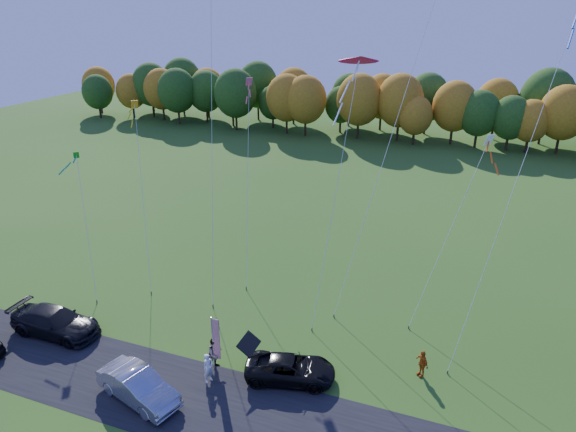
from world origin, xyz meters
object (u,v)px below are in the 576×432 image
(person_east, at_px, (422,363))
(feather_flag, at_px, (215,339))
(silver_sedan, at_px, (138,386))
(black_suv, at_px, (290,369))

(person_east, height_order, feather_flag, feather_flag)
(person_east, distance_m, feather_flag, 11.72)
(silver_sedan, bearing_deg, feather_flag, -21.84)
(silver_sedan, relative_size, feather_flag, 1.43)
(person_east, bearing_deg, black_suv, -111.77)
(silver_sedan, relative_size, person_east, 3.04)
(feather_flag, bearing_deg, black_suv, 10.03)
(silver_sedan, height_order, feather_flag, feather_flag)
(silver_sedan, distance_m, person_east, 15.59)
(silver_sedan, xyz_separation_m, feather_flag, (2.76, 3.56, 1.31))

